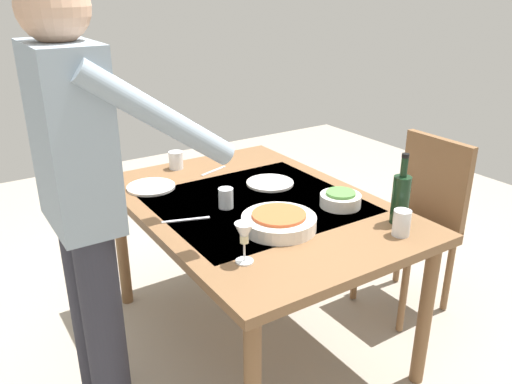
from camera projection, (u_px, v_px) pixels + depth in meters
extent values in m
plane|color=#9E9384|center=(256.00, 336.00, 2.58)|extent=(6.00, 6.00, 0.00)
cube|color=brown|center=(256.00, 206.00, 2.31)|extent=(1.43, 1.00, 0.04)
cube|color=#B2B7C1|center=(256.00, 203.00, 2.31)|extent=(0.79, 0.85, 0.00)
cylinder|color=brown|center=(425.00, 315.00, 2.17)|extent=(0.06, 0.06, 0.69)
cylinder|color=brown|center=(258.00, 210.00, 3.17)|extent=(0.06, 0.06, 0.69)
cylinder|color=brown|center=(122.00, 246.00, 2.73)|extent=(0.06, 0.06, 0.69)
cube|color=#523019|center=(406.00, 231.00, 2.67)|extent=(0.40, 0.40, 0.04)
cube|color=brown|center=(435.00, 180.00, 2.66)|extent=(0.40, 0.04, 0.45)
cylinder|color=brown|center=(448.00, 273.00, 2.70)|extent=(0.04, 0.04, 0.43)
cylinder|color=brown|center=(399.00, 248.00, 2.97)|extent=(0.04, 0.04, 0.43)
cylinder|color=brown|center=(404.00, 293.00, 2.53)|extent=(0.04, 0.04, 0.43)
cylinder|color=brown|center=(356.00, 264.00, 2.80)|extent=(0.04, 0.04, 0.43)
cylinder|color=#2D2D38|center=(90.00, 315.00, 2.01)|extent=(0.14, 0.14, 0.88)
cylinder|color=#2D2D38|center=(106.00, 342.00, 1.86)|extent=(0.14, 0.14, 0.88)
cube|color=#8C9EAD|center=(71.00, 138.00, 1.65)|extent=(0.36, 0.20, 0.60)
sphere|color=tan|center=(53.00, 6.00, 1.50)|extent=(0.22, 0.22, 0.22)
cylinder|color=#8C9EAD|center=(122.00, 98.00, 1.88)|extent=(0.08, 0.52, 0.40)
cylinder|color=#8C9EAD|center=(160.00, 117.00, 1.61)|extent=(0.08, 0.52, 0.40)
cylinder|color=black|center=(400.00, 200.00, 2.08)|extent=(0.07, 0.07, 0.20)
cylinder|color=black|center=(404.00, 167.00, 2.02)|extent=(0.03, 0.03, 0.08)
cylinder|color=black|center=(406.00, 156.00, 2.00)|extent=(0.03, 0.03, 0.02)
cylinder|color=white|center=(244.00, 261.00, 1.81)|extent=(0.06, 0.06, 0.01)
cylinder|color=white|center=(244.00, 252.00, 1.80)|extent=(0.01, 0.01, 0.07)
cone|color=white|center=(244.00, 233.00, 1.77)|extent=(0.07, 0.07, 0.07)
cylinder|color=beige|center=(244.00, 239.00, 1.78)|extent=(0.03, 0.03, 0.03)
cylinder|color=silver|center=(176.00, 160.00, 2.71)|extent=(0.07, 0.07, 0.09)
cylinder|color=silver|center=(226.00, 198.00, 2.24)|extent=(0.07, 0.07, 0.09)
cylinder|color=silver|center=(402.00, 223.00, 1.99)|extent=(0.07, 0.07, 0.10)
cylinder|color=white|center=(279.00, 223.00, 2.05)|extent=(0.30, 0.30, 0.05)
cylinder|color=#C6562D|center=(279.00, 217.00, 2.04)|extent=(0.22, 0.22, 0.03)
cylinder|color=white|center=(340.00, 200.00, 2.26)|extent=(0.18, 0.18, 0.05)
cylinder|color=#4C843D|center=(341.00, 195.00, 2.25)|extent=(0.13, 0.13, 0.03)
cylinder|color=white|center=(151.00, 187.00, 2.46)|extent=(0.23, 0.23, 0.01)
cylinder|color=white|center=(270.00, 183.00, 2.51)|extent=(0.23, 0.23, 0.01)
cube|color=silver|center=(186.00, 220.00, 2.13)|extent=(0.08, 0.19, 0.00)
cube|color=silver|center=(214.00, 171.00, 2.68)|extent=(0.07, 0.17, 0.00)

